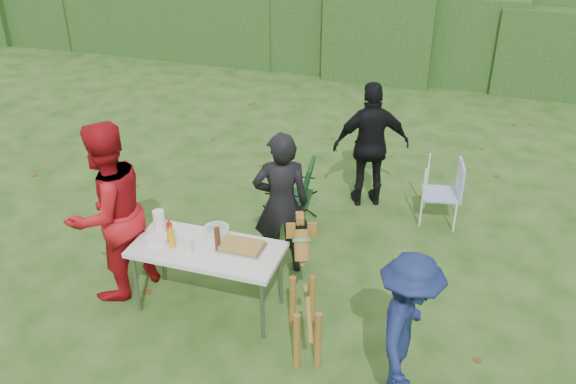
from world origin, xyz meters
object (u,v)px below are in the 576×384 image
(person_red_jacket, at_px, (108,212))
(person_cook, at_px, (281,204))
(child, at_px, (407,329))
(dog, at_px, (305,302))
(folding_table, at_px, (207,252))
(lawn_chair, at_px, (442,191))
(beer_bottle, at_px, (217,238))
(paper_towel_roll, at_px, (159,222))
(camping_chair, at_px, (291,194))
(ketchup_bottle, at_px, (170,233))
(person_black_puffy, at_px, (371,145))
(mustard_bottle, at_px, (171,239))

(person_red_jacket, bearing_deg, person_cook, 139.71)
(child, xyz_separation_m, dog, (-0.97, 0.31, -0.20))
(folding_table, relative_size, lawn_chair, 1.79)
(person_red_jacket, xyz_separation_m, child, (3.12, -0.54, -0.25))
(beer_bottle, bearing_deg, paper_towel_roll, 173.06)
(folding_table, height_order, person_red_jacket, person_red_jacket)
(child, relative_size, beer_bottle, 5.97)
(camping_chair, bearing_deg, dog, 104.54)
(person_red_jacket, distance_m, child, 3.18)
(ketchup_bottle, relative_size, paper_towel_roll, 0.85)
(dog, relative_size, lawn_chair, 1.31)
(person_black_puffy, bearing_deg, paper_towel_roll, 34.12)
(child, bearing_deg, ketchup_bottle, 79.07)
(mustard_bottle, height_order, paper_towel_roll, paper_towel_roll)
(child, height_order, beer_bottle, child)
(folding_table, xyz_separation_m, mustard_bottle, (-0.33, -0.09, 0.15))
(child, bearing_deg, person_black_puffy, 17.65)
(paper_towel_roll, bearing_deg, person_black_puffy, 56.53)
(person_black_puffy, xyz_separation_m, lawn_chair, (0.96, -0.18, -0.43))
(child, xyz_separation_m, lawn_chair, (0.04, 3.05, -0.30))
(person_red_jacket, height_order, camping_chair, person_red_jacket)
(person_black_puffy, bearing_deg, person_cook, 47.93)
(person_black_puffy, xyz_separation_m, dog, (-0.04, -2.92, -0.33))
(person_black_puffy, xyz_separation_m, camping_chair, (-0.82, -0.87, -0.40))
(person_cook, distance_m, person_red_jacket, 1.80)
(person_black_puffy, relative_size, camping_chair, 1.87)
(person_red_jacket, height_order, beer_bottle, person_red_jacket)
(person_red_jacket, bearing_deg, beer_bottle, 111.87)
(dog, relative_size, camping_chair, 1.21)
(folding_table, distance_m, child, 2.14)
(camping_chair, relative_size, beer_bottle, 3.79)
(person_black_puffy, xyz_separation_m, mustard_bottle, (-1.46, -2.76, -0.01))
(person_red_jacket, xyz_separation_m, camping_chair, (1.37, 1.82, -0.52))
(folding_table, bearing_deg, person_red_jacket, -178.57)
(folding_table, xyz_separation_m, dog, (1.09, -0.25, -0.17))
(folding_table, distance_m, person_red_jacket, 1.10)
(mustard_bottle, bearing_deg, ketchup_bottle, 125.74)
(dog, height_order, lawn_chair, dog)
(dog, bearing_deg, person_red_jacket, 62.86)
(lawn_chair, relative_size, paper_towel_roll, 3.22)
(lawn_chair, height_order, mustard_bottle, mustard_bottle)
(person_black_puffy, relative_size, beer_bottle, 7.09)
(folding_table, height_order, paper_towel_roll, paper_towel_roll)
(person_red_jacket, relative_size, lawn_chair, 2.32)
(person_cook, bearing_deg, beer_bottle, 44.22)
(mustard_bottle, bearing_deg, folding_table, 16.02)
(child, xyz_separation_m, paper_towel_roll, (-2.62, 0.66, 0.15))
(person_red_jacket, bearing_deg, mustard_bottle, 104.38)
(child, distance_m, ketchup_bottle, 2.51)
(lawn_chair, relative_size, ketchup_bottle, 3.80)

